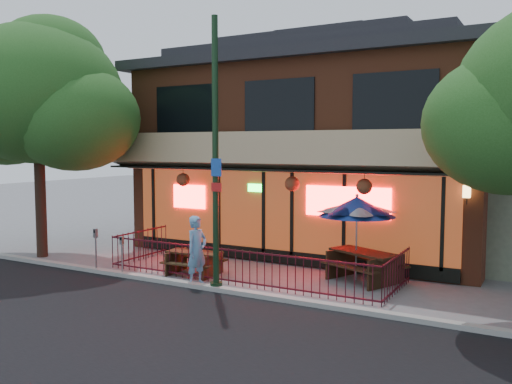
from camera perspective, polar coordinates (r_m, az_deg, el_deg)
ground at (r=14.70m, az=-3.33°, el=-9.87°), size 80.00×80.00×0.00m
asphalt_street at (r=10.40m, az=-22.15°, el=-16.58°), size 80.00×11.00×0.00m
curb at (r=14.28m, az=-4.43°, el=-10.08°), size 80.00×0.25×0.12m
restaurant_building at (r=20.58m, az=7.35°, el=5.91°), size 12.96×9.49×8.05m
patio_fence at (r=14.97m, az=-2.30°, el=-7.12°), size 8.44×2.62×1.00m
street_light at (r=13.89m, az=-4.28°, el=2.42°), size 0.43×0.32×7.00m
street_tree_left at (r=19.61m, az=-21.80°, el=10.18°), size 5.60×5.60×8.05m
picnic_table_left at (r=15.97m, az=-6.51°, el=-7.05°), size 1.69×1.34×0.68m
picnic_table_right at (r=15.36m, az=11.33°, el=-7.20°), size 2.41×2.18×0.84m
patio_umbrella at (r=15.26m, az=10.58°, el=-1.52°), size 2.12×2.12×2.42m
pedestrian at (r=14.71m, az=-6.24°, el=-6.14°), size 0.54×0.74×1.87m
parking_meter_near at (r=16.07m, az=-13.94°, el=-5.87°), size 0.10×0.09×1.16m
parking_meter_far at (r=16.76m, az=-16.52°, el=-5.14°), size 0.14×0.12×1.31m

